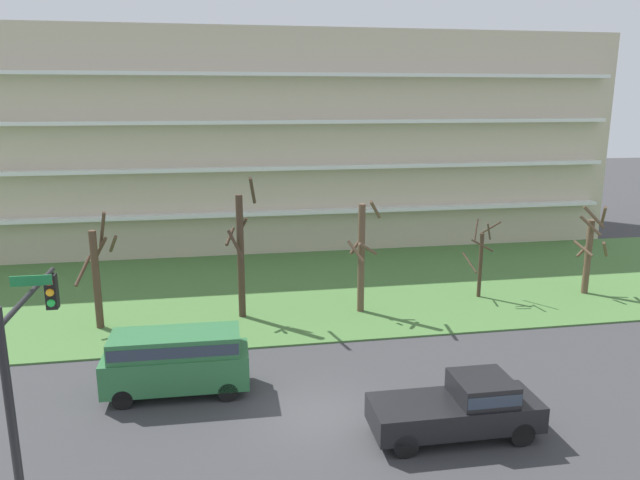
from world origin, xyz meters
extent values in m
plane|color=#38383A|center=(0.00, 0.00, 0.00)|extent=(160.00, 160.00, 0.00)
cube|color=#477238|center=(0.00, 14.00, 0.04)|extent=(80.00, 16.00, 0.08)
cube|color=beige|center=(0.00, 27.88, 7.58)|extent=(51.13, 11.76, 15.15)
cube|color=white|center=(0.00, 21.55, 3.03)|extent=(49.09, 0.90, 0.24)
cube|color=white|center=(0.00, 21.55, 6.06)|extent=(49.09, 0.90, 0.24)
cube|color=white|center=(0.00, 21.55, 9.09)|extent=(49.09, 0.90, 0.24)
cube|color=white|center=(0.00, 21.55, 12.12)|extent=(49.09, 0.90, 0.24)
cylinder|color=#4C3828|center=(-8.85, 9.62, 2.38)|extent=(0.35, 0.35, 4.75)
cylinder|color=#4C3828|center=(-9.46, 9.85, 2.81)|extent=(0.65, 1.37, 1.19)
cylinder|color=#4C3828|center=(-8.03, 9.89, 4.02)|extent=(0.72, 1.78, 1.17)
cylinder|color=#4C3828|center=(-8.44, 9.83, 4.74)|extent=(0.62, 1.03, 1.83)
cylinder|color=#4C3828|center=(-8.68, 9.99, 3.71)|extent=(0.93, 0.54, 1.38)
cylinder|color=#423023|center=(-2.17, 9.94, 3.08)|extent=(0.34, 0.34, 6.16)
cylinder|color=#423023|center=(-2.41, 9.62, 3.82)|extent=(0.83, 0.67, 1.38)
cylinder|color=#423023|center=(-2.04, 10.14, 4.59)|extent=(0.60, 0.48, 0.90)
cylinder|color=#423023|center=(-1.53, 9.81, 6.36)|extent=(0.43, 1.42, 1.46)
cylinder|color=#423023|center=(-2.65, 10.12, 4.11)|extent=(0.54, 1.08, 0.73)
cylinder|color=brown|center=(3.77, 9.65, 2.79)|extent=(0.35, 0.35, 5.59)
cylinder|color=brown|center=(3.62, 9.99, 3.48)|extent=(0.86, 0.49, 0.96)
cylinder|color=brown|center=(3.41, 9.35, 3.29)|extent=(0.78, 0.89, 1.01)
cylinder|color=brown|center=(3.97, 9.18, 3.44)|extent=(1.08, 0.58, 0.78)
cylinder|color=brown|center=(4.33, 9.27, 5.36)|extent=(0.93, 1.29, 1.11)
cylinder|color=#423023|center=(10.65, 10.72, 1.81)|extent=(0.21, 0.21, 3.61)
cylinder|color=#423023|center=(10.44, 10.20, 3.08)|extent=(1.11, 0.53, 0.65)
cylinder|color=#423023|center=(10.91, 10.50, 3.75)|extent=(0.56, 0.64, 1.04)
cylinder|color=#423023|center=(9.98, 10.62, 2.05)|extent=(0.31, 1.41, 0.84)
cylinder|color=#423023|center=(10.37, 10.91, 3.75)|extent=(0.50, 0.67, 1.16)
cylinder|color=#423023|center=(11.22, 11.01, 3.81)|extent=(0.69, 1.23, 0.96)
cylinder|color=brown|center=(16.71, 10.29, 2.10)|extent=(0.36, 0.36, 4.20)
cylinder|color=brown|center=(16.67, 10.67, 2.46)|extent=(0.89, 0.24, 0.83)
cylinder|color=brown|center=(16.48, 9.82, 4.47)|extent=(1.12, 0.65, 1.17)
cylinder|color=brown|center=(16.38, 9.87, 3.98)|extent=(1.02, 0.86, 1.05)
cylinder|color=brown|center=(16.20, 10.05, 2.70)|extent=(0.66, 1.15, 0.74)
cylinder|color=brown|center=(17.30, 9.74, 2.69)|extent=(1.28, 1.36, 1.19)
cylinder|color=brown|center=(17.19, 10.01, 4.48)|extent=(0.75, 1.13, 1.22)
cube|color=#2D6B3D|center=(-4.90, 2.50, 0.98)|extent=(5.24, 2.11, 1.25)
cube|color=#2D6B3D|center=(-4.90, 2.50, 1.98)|extent=(4.64, 1.94, 0.75)
cube|color=#2D3847|center=(-4.90, 2.50, 1.98)|extent=(4.55, 1.97, 0.41)
cylinder|color=black|center=(-6.74, 1.65, 0.36)|extent=(0.72, 0.24, 0.72)
cylinder|color=black|center=(-6.71, 3.43, 0.36)|extent=(0.72, 0.24, 0.72)
cylinder|color=black|center=(-3.10, 1.57, 0.36)|extent=(0.72, 0.24, 0.72)
cylinder|color=black|center=(-3.07, 3.35, 0.36)|extent=(0.72, 0.24, 0.72)
cube|color=black|center=(3.98, -2.00, 0.82)|extent=(5.42, 2.05, 0.85)
cube|color=black|center=(4.88, -2.01, 1.60)|extent=(1.82, 1.86, 0.70)
cube|color=#2D3847|center=(4.88, -2.01, 1.60)|extent=(1.78, 1.90, 0.38)
cylinder|color=black|center=(5.88, -1.13, 0.40)|extent=(0.80, 0.23, 0.80)
cylinder|color=black|center=(5.86, -2.91, 0.40)|extent=(0.80, 0.23, 0.80)
cylinder|color=black|center=(2.10, -1.09, 0.40)|extent=(0.80, 0.23, 0.80)
cylinder|color=black|center=(2.08, -2.87, 0.40)|extent=(0.80, 0.23, 0.80)
cylinder|color=black|center=(-7.47, -6.60, 3.36)|extent=(0.18, 0.18, 6.73)
cylinder|color=black|center=(-7.47, -4.58, 6.33)|extent=(0.12, 4.04, 0.12)
cube|color=black|center=(-7.47, -2.86, 5.83)|extent=(0.28, 0.28, 0.90)
sphere|color=red|center=(-7.47, -3.01, 6.13)|extent=(0.20, 0.20, 0.20)
sphere|color=#F2A519|center=(-7.47, -3.01, 5.85)|extent=(0.20, 0.20, 0.20)
sphere|color=green|center=(-7.47, -3.01, 5.57)|extent=(0.20, 0.20, 0.20)
cube|color=#197238|center=(-7.47, -4.38, 6.58)|extent=(0.90, 0.04, 0.24)
camera|label=1|loc=(-3.28, -18.30, 10.60)|focal=33.60mm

